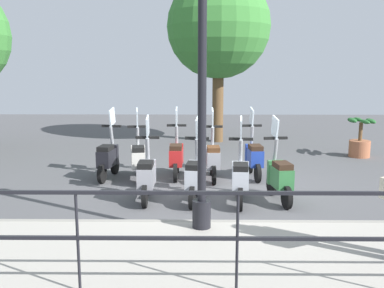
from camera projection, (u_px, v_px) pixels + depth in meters
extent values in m
plane|color=#4C4C4F|center=(217.00, 190.00, 8.53)|extent=(28.00, 28.00, 0.00)
cube|color=#A39E93|center=(229.00, 256.00, 5.36)|extent=(2.20, 20.00, 0.15)
cube|color=gray|center=(224.00, 226.00, 6.40)|extent=(0.10, 20.00, 0.15)
cube|color=black|center=(238.00, 193.00, 4.18)|extent=(0.04, 16.00, 0.04)
cube|color=black|center=(237.00, 239.00, 4.26)|extent=(0.04, 16.00, 0.04)
cylinder|color=black|center=(237.00, 243.00, 4.27)|extent=(0.03, 0.03, 1.05)
cylinder|color=black|center=(78.00, 243.00, 4.29)|extent=(0.03, 0.03, 1.05)
cylinder|color=black|center=(202.00, 214.00, 6.11)|extent=(0.26, 0.26, 0.40)
cylinder|color=black|center=(202.00, 94.00, 5.81)|extent=(0.12, 0.12, 3.80)
cylinder|color=brown|center=(218.00, 104.00, 13.94)|extent=(0.36, 0.36, 2.46)
sphere|color=#387A33|center=(219.00, 26.00, 13.51)|extent=(3.29, 3.29, 3.29)
cylinder|color=#9E5B3D|center=(359.00, 149.00, 11.69)|extent=(0.56, 0.56, 0.45)
cylinder|color=brown|center=(361.00, 132.00, 11.61)|extent=(0.10, 0.10, 0.50)
ellipsoid|color=#235B28|center=(358.00, 119.00, 11.80)|extent=(0.56, 0.16, 0.10)
ellipsoid|color=#235B28|center=(365.00, 122.00, 11.31)|extent=(0.56, 0.16, 0.10)
ellipsoid|color=#235B28|center=(352.00, 121.00, 11.56)|extent=(0.56, 0.16, 0.10)
ellipsoid|color=#235B28|center=(371.00, 121.00, 11.55)|extent=(0.56, 0.16, 0.10)
ellipsoid|color=#235B28|center=(352.00, 120.00, 11.74)|extent=(0.56, 0.16, 0.10)
ellipsoid|color=#235B28|center=(371.00, 121.00, 11.38)|extent=(0.56, 0.16, 0.10)
cylinder|color=black|center=(271.00, 185.00, 8.18)|extent=(0.41, 0.14, 0.40)
cylinder|color=black|center=(287.00, 198.00, 7.37)|extent=(0.41, 0.14, 0.40)
cube|color=#2D6B38|center=(281.00, 177.00, 7.65)|extent=(0.63, 0.37, 0.36)
cube|color=#2D6B38|center=(276.00, 172.00, 7.92)|extent=(0.16, 0.31, 0.44)
cube|color=black|center=(283.00, 165.00, 7.54)|extent=(0.43, 0.32, 0.10)
cylinder|color=gray|center=(275.00, 153.00, 7.92)|extent=(0.19, 0.10, 0.55)
cube|color=black|center=(276.00, 138.00, 7.87)|extent=(0.12, 0.44, 0.05)
cube|color=silver|center=(275.00, 127.00, 7.90)|extent=(0.39, 0.09, 0.42)
cylinder|color=black|center=(240.00, 186.00, 8.08)|extent=(0.41, 0.12, 0.40)
cylinder|color=black|center=(240.00, 199.00, 7.27)|extent=(0.41, 0.12, 0.40)
cube|color=#B7BCC6|center=(240.00, 179.00, 7.54)|extent=(0.62, 0.33, 0.36)
cube|color=#B7BCC6|center=(240.00, 173.00, 7.82)|extent=(0.15, 0.31, 0.44)
cube|color=black|center=(241.00, 167.00, 7.43)|extent=(0.42, 0.29, 0.10)
cylinder|color=gray|center=(241.00, 154.00, 7.82)|extent=(0.19, 0.09, 0.55)
cube|color=black|center=(241.00, 139.00, 7.77)|extent=(0.10, 0.44, 0.05)
cube|color=silver|center=(241.00, 128.00, 7.79)|extent=(0.39, 0.06, 0.42)
cylinder|color=black|center=(198.00, 185.00, 8.17)|extent=(0.41, 0.13, 0.40)
cylinder|color=black|center=(192.00, 198.00, 7.36)|extent=(0.41, 0.13, 0.40)
cube|color=#B7BCC6|center=(195.00, 177.00, 7.63)|extent=(0.63, 0.35, 0.36)
cube|color=#B7BCC6|center=(197.00, 172.00, 7.91)|extent=(0.16, 0.31, 0.44)
cube|color=black|center=(194.00, 166.00, 7.52)|extent=(0.43, 0.31, 0.10)
cylinder|color=gray|center=(197.00, 153.00, 7.90)|extent=(0.19, 0.09, 0.55)
cube|color=black|center=(197.00, 138.00, 7.86)|extent=(0.11, 0.44, 0.05)
cube|color=silver|center=(197.00, 127.00, 7.88)|extent=(0.39, 0.08, 0.42)
cylinder|color=black|center=(149.00, 184.00, 8.25)|extent=(0.40, 0.09, 0.40)
cylinder|color=black|center=(145.00, 196.00, 7.44)|extent=(0.40, 0.09, 0.40)
cube|color=gray|center=(146.00, 176.00, 7.71)|extent=(0.60, 0.29, 0.36)
cube|color=gray|center=(148.00, 171.00, 7.99)|extent=(0.12, 0.30, 0.44)
cube|color=black|center=(146.00, 165.00, 7.60)|extent=(0.40, 0.27, 0.10)
cylinder|color=gray|center=(148.00, 152.00, 7.99)|extent=(0.18, 0.07, 0.55)
cube|color=black|center=(148.00, 137.00, 7.94)|extent=(0.07, 0.44, 0.05)
cube|color=silver|center=(148.00, 126.00, 7.97)|extent=(0.39, 0.04, 0.42)
cylinder|color=black|center=(250.00, 165.00, 9.88)|extent=(0.41, 0.11, 0.40)
cylinder|color=black|center=(258.00, 173.00, 9.07)|extent=(0.41, 0.11, 0.40)
cube|color=navy|center=(255.00, 157.00, 9.34)|extent=(0.62, 0.33, 0.36)
cube|color=navy|center=(252.00, 154.00, 9.63)|extent=(0.15, 0.31, 0.44)
cube|color=black|center=(256.00, 147.00, 9.23)|extent=(0.42, 0.29, 0.10)
cylinder|color=gray|center=(252.00, 138.00, 9.62)|extent=(0.19, 0.09, 0.55)
cube|color=black|center=(252.00, 126.00, 9.57)|extent=(0.10, 0.44, 0.05)
cube|color=silver|center=(252.00, 116.00, 9.60)|extent=(0.39, 0.06, 0.42)
cylinder|color=black|center=(212.00, 166.00, 9.73)|extent=(0.40, 0.09, 0.40)
cylinder|color=black|center=(214.00, 175.00, 8.91)|extent=(0.40, 0.09, 0.40)
cube|color=gray|center=(213.00, 159.00, 9.19)|extent=(0.60, 0.29, 0.36)
cube|color=gray|center=(212.00, 155.00, 9.47)|extent=(0.12, 0.30, 0.44)
cube|color=#4C2D19|center=(213.00, 149.00, 9.08)|extent=(0.40, 0.27, 0.10)
cylinder|color=gray|center=(212.00, 139.00, 9.46)|extent=(0.18, 0.07, 0.55)
cube|color=black|center=(213.00, 127.00, 9.42)|extent=(0.07, 0.44, 0.05)
cube|color=silver|center=(212.00, 117.00, 9.44)|extent=(0.39, 0.04, 0.42)
cylinder|color=black|center=(177.00, 164.00, 9.93)|extent=(0.40, 0.08, 0.40)
cylinder|color=black|center=(175.00, 173.00, 9.11)|extent=(0.40, 0.08, 0.40)
cube|color=#B21E1E|center=(176.00, 157.00, 9.39)|extent=(0.60, 0.28, 0.36)
cube|color=#B21E1E|center=(177.00, 153.00, 9.67)|extent=(0.12, 0.30, 0.44)
cube|color=black|center=(176.00, 147.00, 9.28)|extent=(0.40, 0.26, 0.10)
cylinder|color=gray|center=(177.00, 137.00, 9.66)|extent=(0.18, 0.07, 0.55)
cube|color=black|center=(177.00, 125.00, 9.62)|extent=(0.06, 0.44, 0.05)
cube|color=silver|center=(177.00, 116.00, 9.64)|extent=(0.39, 0.03, 0.42)
cylinder|color=black|center=(138.00, 166.00, 9.72)|extent=(0.41, 0.14, 0.40)
cylinder|color=black|center=(139.00, 175.00, 8.92)|extent=(0.41, 0.14, 0.40)
cube|color=beige|center=(138.00, 159.00, 9.19)|extent=(0.64, 0.37, 0.36)
cube|color=beige|center=(138.00, 155.00, 9.47)|extent=(0.16, 0.31, 0.44)
cube|color=black|center=(138.00, 149.00, 9.08)|extent=(0.43, 0.32, 0.10)
cylinder|color=gray|center=(138.00, 139.00, 9.46)|extent=(0.19, 0.10, 0.55)
cube|color=black|center=(137.00, 127.00, 9.41)|extent=(0.13, 0.44, 0.05)
cube|color=silver|center=(137.00, 117.00, 9.44)|extent=(0.39, 0.09, 0.42)
cylinder|color=black|center=(115.00, 165.00, 9.81)|extent=(0.41, 0.14, 0.40)
cylinder|color=black|center=(102.00, 174.00, 9.00)|extent=(0.41, 0.14, 0.40)
cube|color=black|center=(107.00, 158.00, 9.28)|extent=(0.63, 0.36, 0.36)
cube|color=black|center=(111.00, 154.00, 9.55)|extent=(0.16, 0.31, 0.44)
cube|color=black|center=(105.00, 148.00, 9.17)|extent=(0.43, 0.31, 0.10)
cylinder|color=gray|center=(112.00, 138.00, 9.55)|extent=(0.19, 0.10, 0.55)
cube|color=black|center=(111.00, 126.00, 9.50)|extent=(0.12, 0.44, 0.05)
cube|color=silver|center=(112.00, 117.00, 9.52)|extent=(0.39, 0.09, 0.42)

